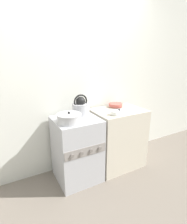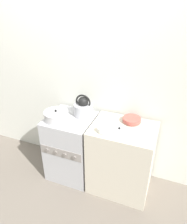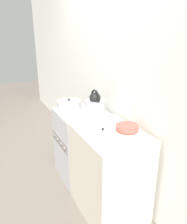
{
  "view_description": "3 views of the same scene",
  "coord_description": "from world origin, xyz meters",
  "px_view_note": "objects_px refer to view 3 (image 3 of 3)",
  "views": [
    {
      "loc": [
        -0.78,
        -1.6,
        1.56
      ],
      "look_at": [
        0.25,
        0.28,
        0.89
      ],
      "focal_mm": 28.0,
      "sensor_mm": 36.0,
      "label": 1
    },
    {
      "loc": [
        1.07,
        -1.67,
        2.15
      ],
      "look_at": [
        0.28,
        0.3,
        0.96
      ],
      "focal_mm": 35.0,
      "sensor_mm": 36.0,
      "label": 2
    },
    {
      "loc": [
        2.15,
        -0.65,
        1.69
      ],
      "look_at": [
        0.27,
        0.29,
        0.92
      ],
      "focal_mm": 35.0,
      "sensor_mm": 36.0,
      "label": 3
    }
  ],
  "objects_px": {
    "stove": "(82,144)",
    "loose_pot_lid": "(103,131)",
    "small_ceramic_bowl": "(85,124)",
    "cooking_pot": "(69,105)",
    "enamel_bowl": "(127,128)",
    "kettle": "(95,105)"
  },
  "relations": [
    {
      "from": "stove",
      "to": "loose_pot_lid",
      "type": "bearing_deg",
      "value": -5.15
    },
    {
      "from": "small_ceramic_bowl",
      "to": "loose_pot_lid",
      "type": "distance_m",
      "value": 0.19
    },
    {
      "from": "cooking_pot",
      "to": "enamel_bowl",
      "type": "xyz_separation_m",
      "value": [
        0.82,
        0.24,
        -0.01
      ]
    },
    {
      "from": "stove",
      "to": "kettle",
      "type": "relative_size",
      "value": 3.07
    },
    {
      "from": "stove",
      "to": "cooking_pot",
      "type": "relative_size",
      "value": 3.01
    },
    {
      "from": "enamel_bowl",
      "to": "small_ceramic_bowl",
      "type": "bearing_deg",
      "value": -127.79
    },
    {
      "from": "kettle",
      "to": "loose_pot_lid",
      "type": "bearing_deg",
      "value": -19.56
    },
    {
      "from": "loose_pot_lid",
      "to": "cooking_pot",
      "type": "bearing_deg",
      "value": -176.9
    },
    {
      "from": "cooking_pot",
      "to": "enamel_bowl",
      "type": "bearing_deg",
      "value": 16.48
    },
    {
      "from": "kettle",
      "to": "cooking_pot",
      "type": "relative_size",
      "value": 0.98
    },
    {
      "from": "kettle",
      "to": "loose_pot_lid",
      "type": "xyz_separation_m",
      "value": [
        0.49,
        -0.17,
        -0.08
      ]
    },
    {
      "from": "cooking_pot",
      "to": "loose_pot_lid",
      "type": "xyz_separation_m",
      "value": [
        0.74,
        0.04,
        -0.03
      ]
    },
    {
      "from": "enamel_bowl",
      "to": "kettle",
      "type": "bearing_deg",
      "value": -177.1
    },
    {
      "from": "stove",
      "to": "loose_pot_lid",
      "type": "height_order",
      "value": "loose_pot_lid"
    },
    {
      "from": "enamel_bowl",
      "to": "small_ceramic_bowl",
      "type": "xyz_separation_m",
      "value": [
        -0.24,
        -0.31,
        0.0
      ]
    },
    {
      "from": "kettle",
      "to": "loose_pot_lid",
      "type": "relative_size",
      "value": 1.59
    },
    {
      "from": "kettle",
      "to": "small_ceramic_bowl",
      "type": "relative_size",
      "value": 2.63
    },
    {
      "from": "small_ceramic_bowl",
      "to": "kettle",
      "type": "bearing_deg",
      "value": 140.49
    },
    {
      "from": "stove",
      "to": "small_ceramic_bowl",
      "type": "xyz_separation_m",
      "value": [
        0.46,
        -0.16,
        0.47
      ]
    },
    {
      "from": "enamel_bowl",
      "to": "loose_pot_lid",
      "type": "distance_m",
      "value": 0.22
    },
    {
      "from": "cooking_pot",
      "to": "enamel_bowl",
      "type": "relative_size",
      "value": 1.38
    },
    {
      "from": "small_ceramic_bowl",
      "to": "loose_pot_lid",
      "type": "relative_size",
      "value": 0.61
    }
  ]
}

